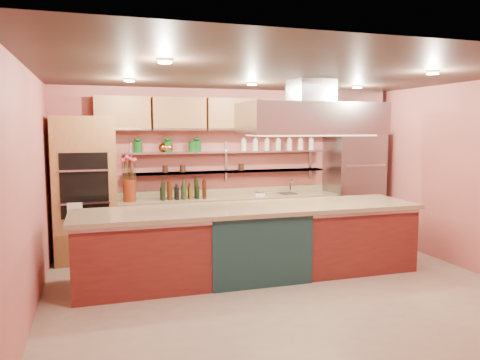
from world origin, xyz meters
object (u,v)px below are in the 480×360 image
object	(u,v)px
island	(251,242)
kitchen_scale	(259,193)
flower_vase	(130,191)
green_canister	(193,147)
refrigerator	(354,185)
copper_kettle	(164,148)

from	to	relation	value
island	kitchen_scale	size ratio (longest dim) A/B	27.82
flower_vase	kitchen_scale	size ratio (longest dim) A/B	2.06
flower_vase	green_canister	world-z (taller)	green_canister
island	green_canister	xyz separation A→B (m)	(-0.48, 1.73, 1.30)
refrigerator	green_canister	bearing A→B (deg)	175.65
island	copper_kettle	size ratio (longest dim) A/B	25.61
refrigerator	copper_kettle	distance (m)	3.60
island	copper_kettle	world-z (taller)	copper_kettle
kitchen_scale	refrigerator	bearing A→B (deg)	-5.26
green_canister	flower_vase	bearing A→B (deg)	-168.61
island	kitchen_scale	distance (m)	1.72
kitchen_scale	copper_kettle	xyz separation A→B (m)	(-1.63, 0.22, 0.81)
flower_vase	copper_kettle	xyz separation A→B (m)	(0.60, 0.22, 0.68)
refrigerator	island	size ratio (longest dim) A/B	0.43
island	flower_vase	size ratio (longest dim) A/B	13.48
green_canister	kitchen_scale	bearing A→B (deg)	-10.91
green_canister	island	bearing A→B (deg)	-74.64
island	flower_vase	bearing A→B (deg)	136.39
kitchen_scale	green_canister	size ratio (longest dim) A/B	1.00
flower_vase	copper_kettle	bearing A→B (deg)	20.09
copper_kettle	green_canister	distance (m)	0.49
kitchen_scale	green_canister	distance (m)	1.42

